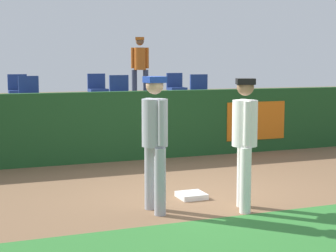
{
  "coord_description": "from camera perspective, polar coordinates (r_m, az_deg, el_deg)",
  "views": [
    {
      "loc": [
        -3.42,
        -7.32,
        2.07
      ],
      "look_at": [
        -0.24,
        0.96,
        1.0
      ],
      "focal_mm": 56.69,
      "sensor_mm": 36.0,
      "label": 1
    }
  ],
  "objects": [
    {
      "name": "ground_plane",
      "position": [
        8.34,
        3.93,
        -7.51
      ],
      "size": [
        60.0,
        60.0,
        0.0
      ],
      "primitive_type": "plane",
      "color": "brown"
    },
    {
      "name": "grass_foreground_strip",
      "position": [
        6.23,
        14.1,
        -12.71
      ],
      "size": [
        18.0,
        2.8,
        0.01
      ],
      "primitive_type": "cube",
      "color": "#2D722D",
      "rests_on": "ground_plane"
    },
    {
      "name": "first_base",
      "position": [
        8.2,
        2.53,
        -7.46
      ],
      "size": [
        0.4,
        0.4,
        0.08
      ],
      "primitive_type": "cube",
      "color": "white",
      "rests_on": "ground_plane"
    },
    {
      "name": "player_fielder_home",
      "position": [
        7.45,
        8.26,
        -0.93
      ],
      "size": [
        0.49,
        0.52,
        1.85
      ],
      "rotation": [
        0.0,
        0.0,
        -1.94
      ],
      "color": "white",
      "rests_on": "ground_plane"
    },
    {
      "name": "player_runner_visitor",
      "position": [
        7.25,
        -1.43,
        -0.91
      ],
      "size": [
        0.38,
        0.53,
        1.88
      ],
      "rotation": [
        0.0,
        0.0,
        -1.49
      ],
      "color": "#9EA3AD",
      "rests_on": "ground_plane"
    },
    {
      "name": "field_wall",
      "position": [
        11.32,
        -3.19,
        0.07
      ],
      "size": [
        18.0,
        0.26,
        1.46
      ],
      "color": "#19471E",
      "rests_on": "ground_plane"
    },
    {
      "name": "bleacher_platform",
      "position": [
        13.8,
        -6.51,
        0.15
      ],
      "size": [
        18.0,
        4.8,
        0.92
      ],
      "primitive_type": "cube",
      "color": "#59595E",
      "rests_on": "ground_plane"
    },
    {
      "name": "seat_back_right",
      "position": [
        15.04,
        0.86,
        4.31
      ],
      "size": [
        0.47,
        0.44,
        0.84
      ],
      "color": "#4C4C51",
      "rests_on": "bleacher_platform"
    },
    {
      "name": "seat_back_center",
      "position": [
        14.35,
        -7.59,
        4.13
      ],
      "size": [
        0.48,
        0.44,
        0.84
      ],
      "color": "#4C4C51",
      "rests_on": "bleacher_platform"
    },
    {
      "name": "seat_back_left",
      "position": [
        14.01,
        -15.83,
        3.87
      ],
      "size": [
        0.48,
        0.44,
        0.84
      ],
      "color": "#4C4C51",
      "rests_on": "bleacher_platform"
    },
    {
      "name": "seat_front_right",
      "position": [
        13.36,
        3.53,
        3.98
      ],
      "size": [
        0.46,
        0.44,
        0.84
      ],
      "color": "#4C4C51",
      "rests_on": "bleacher_platform"
    },
    {
      "name": "seat_front_center",
      "position": [
        12.64,
        -5.15,
        3.8
      ],
      "size": [
        0.46,
        0.44,
        0.84
      ],
      "color": "#4C4C51",
      "rests_on": "bleacher_platform"
    },
    {
      "name": "seat_front_left",
      "position": [
        12.23,
        -14.68,
        3.49
      ],
      "size": [
        0.44,
        0.44,
        0.84
      ],
      "color": "#4C4C51",
      "rests_on": "bleacher_platform"
    },
    {
      "name": "spectator_hooded",
      "position": [
        15.68,
        -3.03,
        6.65
      ],
      "size": [
        0.5,
        0.45,
        1.87
      ],
      "rotation": [
        0.0,
        0.0,
        2.81
      ],
      "color": "#33384C",
      "rests_on": "bleacher_platform"
    }
  ]
}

